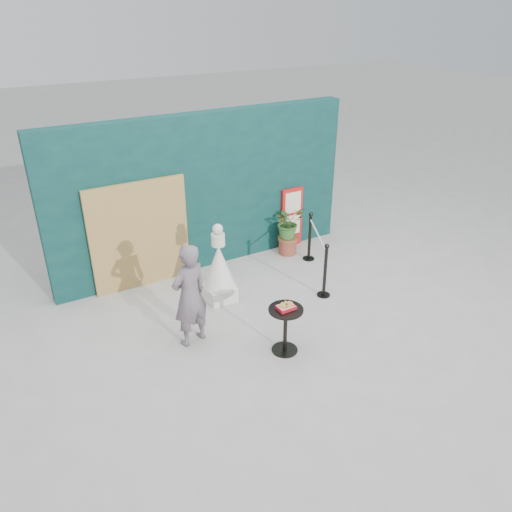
# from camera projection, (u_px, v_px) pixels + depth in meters

# --- Properties ---
(ground) EXTENTS (60.00, 60.00, 0.00)m
(ground) POSITION_uv_depth(u_px,v_px,m) (295.00, 343.00, 7.76)
(ground) COLOR #ADAAA5
(ground) RESTS_ON ground
(back_wall) EXTENTS (6.00, 0.30, 3.00)m
(back_wall) POSITION_uv_depth(u_px,v_px,m) (205.00, 192.00, 9.49)
(back_wall) COLOR #0A2D2C
(back_wall) RESTS_ON ground
(bamboo_fence) EXTENTS (1.80, 0.08, 2.00)m
(bamboo_fence) POSITION_uv_depth(u_px,v_px,m) (140.00, 236.00, 8.93)
(bamboo_fence) COLOR tan
(bamboo_fence) RESTS_ON ground
(woman) EXTENTS (0.69, 0.54, 1.67)m
(woman) POSITION_uv_depth(u_px,v_px,m) (190.00, 295.00, 7.44)
(woman) COLOR #685961
(woman) RESTS_ON ground
(menu_board) EXTENTS (0.50, 0.07, 1.30)m
(menu_board) POSITION_uv_depth(u_px,v_px,m) (292.00, 218.00, 10.58)
(menu_board) COLOR red
(menu_board) RESTS_ON ground
(statue) EXTENTS (0.57, 0.57, 1.46)m
(statue) POSITION_uv_depth(u_px,v_px,m) (219.00, 270.00, 8.64)
(statue) COLOR white
(statue) RESTS_ON ground
(cafe_table) EXTENTS (0.52, 0.52, 0.75)m
(cafe_table) POSITION_uv_depth(u_px,v_px,m) (285.00, 323.00, 7.38)
(cafe_table) COLOR black
(cafe_table) RESTS_ON ground
(food_basket) EXTENTS (0.26, 0.19, 0.11)m
(food_basket) POSITION_uv_depth(u_px,v_px,m) (286.00, 307.00, 7.25)
(food_basket) COLOR #B01221
(food_basket) RESTS_ON cafe_table
(planter) EXTENTS (0.62, 0.54, 1.06)m
(planter) POSITION_uv_depth(u_px,v_px,m) (288.00, 226.00, 10.26)
(planter) COLOR brown
(planter) RESTS_ON ground
(stanchion_barrier) EXTENTS (0.84, 1.54, 1.03)m
(stanchion_barrier) POSITION_uv_depth(u_px,v_px,m) (317.00, 253.00, 9.43)
(stanchion_barrier) COLOR black
(stanchion_barrier) RESTS_ON ground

